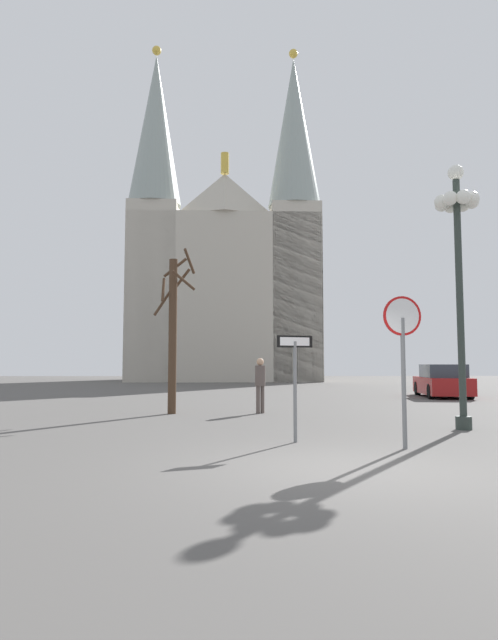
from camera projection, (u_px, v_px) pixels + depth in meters
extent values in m
plane|color=#514F4C|center=(340.00, 468.00, 7.71)|extent=(120.00, 120.00, 0.00)
cube|color=#BCB5A5|center=(225.00, 303.00, 49.71)|extent=(16.47, 11.17, 14.21)
pyramid|color=#BCB5A5|center=(225.00, 194.00, 45.95)|extent=(5.74, 2.06, 3.50)
cylinder|color=gold|center=(225.00, 163.00, 46.16)|extent=(0.70, 0.70, 1.80)
cube|color=#BCB5A5|center=(153.00, 293.00, 46.10)|extent=(4.21, 4.21, 15.16)
cone|color=gray|center=(156.00, 129.00, 47.27)|extent=(4.58, 4.58, 13.67)
sphere|color=gold|center=(157.00, 51.00, 47.86)|extent=(0.80, 0.80, 0.80)
cube|color=#BCB5A5|center=(295.00, 293.00, 46.59)|extent=(4.21, 4.21, 15.16)
cone|color=gray|center=(294.00, 132.00, 47.76)|extent=(4.58, 4.58, 13.67)
sphere|color=gold|center=(293.00, 54.00, 48.35)|extent=(0.80, 0.80, 0.80)
cylinder|color=slate|center=(404.00, 383.00, 9.59)|extent=(0.08, 0.08, 2.31)
cylinder|color=red|center=(402.00, 316.00, 9.68)|extent=(0.71, 0.14, 0.71)
cylinder|color=white|center=(403.00, 316.00, 9.66)|extent=(0.62, 0.09, 0.63)
cylinder|color=slate|center=(295.00, 392.00, 10.37)|extent=(0.07, 0.07, 1.93)
cube|color=black|center=(295.00, 341.00, 10.44)|extent=(0.71, 0.27, 0.23)
cube|color=white|center=(295.00, 341.00, 10.43)|extent=(0.59, 0.21, 0.16)
cylinder|color=#2D3833|center=(460.00, 303.00, 12.52)|extent=(0.16, 0.16, 5.83)
cylinder|color=#2D3833|center=(464.00, 423.00, 12.29)|extent=(0.36, 0.36, 0.30)
sphere|color=white|center=(456.00, 173.00, 12.77)|extent=(0.37, 0.37, 0.37)
sphere|color=white|center=(472.00, 202.00, 12.72)|extent=(0.33, 0.33, 0.33)
cylinder|color=#2D3833|center=(464.00, 202.00, 12.72)|extent=(0.05, 0.36, 0.05)
sphere|color=white|center=(463.00, 205.00, 12.97)|extent=(0.33, 0.33, 0.33)
cylinder|color=#2D3833|center=(460.00, 203.00, 12.84)|extent=(0.29, 0.29, 0.05)
sphere|color=white|center=(450.00, 206.00, 13.07)|extent=(0.33, 0.33, 0.33)
cylinder|color=#2D3833|center=(454.00, 204.00, 12.89)|extent=(0.36, 0.05, 0.05)
sphere|color=white|center=(442.00, 205.00, 12.96)|extent=(0.33, 0.33, 0.33)
cylinder|color=#2D3833|center=(449.00, 203.00, 12.84)|extent=(0.29, 0.29, 0.05)
sphere|color=white|center=(441.00, 202.00, 12.70)|extent=(0.33, 0.33, 0.33)
cylinder|color=#2D3833|center=(449.00, 202.00, 12.71)|extent=(0.05, 0.36, 0.05)
sphere|color=white|center=(450.00, 198.00, 12.45)|extent=(0.33, 0.33, 0.33)
cylinder|color=#2D3833|center=(454.00, 200.00, 12.58)|extent=(0.29, 0.29, 0.05)
sphere|color=white|center=(463.00, 197.00, 12.35)|extent=(0.33, 0.33, 0.33)
cylinder|color=#2D3833|center=(460.00, 199.00, 12.53)|extent=(0.36, 0.05, 0.05)
sphere|color=white|center=(472.00, 198.00, 12.46)|extent=(0.33, 0.33, 0.33)
cylinder|color=#2D3833|center=(464.00, 200.00, 12.59)|extent=(0.29, 0.29, 0.05)
cylinder|color=#473323|center=(173.00, 336.00, 16.39)|extent=(0.25, 0.25, 4.70)
cylinder|color=#473323|center=(183.00, 280.00, 16.23)|extent=(0.70, 0.76, 0.54)
cylinder|color=#473323|center=(163.00, 290.00, 16.48)|extent=(0.13, 0.67, 0.81)
cylinder|color=#473323|center=(165.00, 299.00, 16.74)|extent=(0.65, 0.67, 1.07)
cylinder|color=#473323|center=(175.00, 268.00, 16.91)|extent=(0.75, 0.13, 0.63)
cylinder|color=#473323|center=(179.00, 282.00, 16.85)|extent=(0.74, 0.42, 0.84)
cylinder|color=#473323|center=(190.00, 261.00, 16.50)|extent=(0.28, 1.06, 0.61)
cube|color=maroon|center=(442.00, 385.00, 24.41)|extent=(2.43, 4.60, 0.74)
cube|color=#333D47|center=(443.00, 371.00, 24.25)|extent=(1.97, 2.67, 0.58)
cylinder|color=black|center=(418.00, 388.00, 25.96)|extent=(0.31, 0.67, 0.64)
cylinder|color=black|center=(452.00, 389.00, 25.77)|extent=(0.31, 0.67, 0.64)
cylinder|color=black|center=(431.00, 392.00, 23.01)|extent=(0.31, 0.67, 0.64)
cylinder|color=black|center=(470.00, 392.00, 22.82)|extent=(0.31, 0.67, 0.64)
cylinder|color=#594C47|center=(262.00, 399.00, 16.42)|extent=(0.12, 0.12, 0.83)
cylinder|color=#594C47|center=(258.00, 400.00, 16.34)|extent=(0.12, 0.12, 0.83)
cylinder|color=#594C47|center=(260.00, 376.00, 16.44)|extent=(0.32, 0.32, 0.62)
sphere|color=tan|center=(260.00, 362.00, 16.48)|extent=(0.22, 0.22, 0.22)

